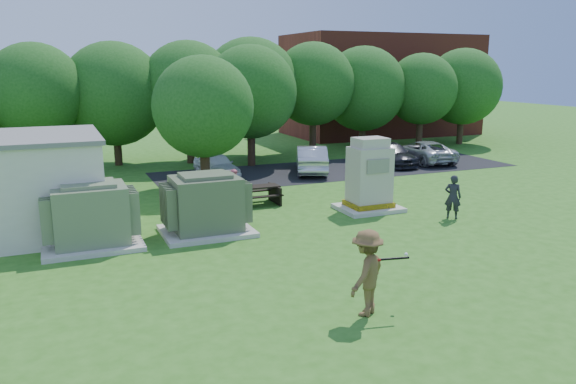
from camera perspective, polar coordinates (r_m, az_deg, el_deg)
name	(u,v)px	position (r m, az deg, el deg)	size (l,w,h in m)	color
ground	(342,264)	(16.39, 5.48, -7.29)	(120.00, 120.00, 0.00)	#2D6619
brick_building	(380,85)	(47.84, 9.37, 10.65)	(15.00, 8.00, 8.00)	maroon
parking_strip	(338,169)	(31.11, 5.10, 2.33)	(20.00, 6.00, 0.01)	#232326
transformer_left	(91,217)	(18.62, -19.41, -2.39)	(3.00, 2.40, 2.07)	beige
transformer_right	(206,206)	(19.16, -8.33, -1.38)	(3.00, 2.40, 2.07)	beige
generator_cabinet	(369,179)	(22.20, 8.26, 1.33)	(2.36, 1.93, 2.88)	beige
picnic_table	(257,193)	(23.03, -3.16, -0.10)	(1.82, 1.36, 0.78)	black
batter	(367,273)	(12.96, 8.01, -8.13)	(1.30, 0.75, 2.01)	brown
person_by_generator	(453,197)	(21.70, 16.40, -0.48)	(0.60, 0.40, 1.66)	black
person_at_picnic	(235,187)	(22.99, -5.43, 0.50)	(0.72, 0.56, 1.49)	pink
car_white	(216,165)	(28.93, -7.28, 2.73)	(1.47, 3.65, 1.24)	white
car_silver_a	(311,159)	(29.92, 2.38, 3.36)	(1.54, 4.43, 1.46)	#B5B5BA
car_dark	(391,154)	(32.77, 10.40, 3.80)	(1.76, 4.32, 1.25)	black
car_silver_b	(424,152)	(34.09, 13.61, 4.02)	(2.13, 4.61, 1.28)	#B3B2B7
batting_equipment	(391,258)	(13.07, 10.40, -6.65)	(1.15, 0.47, 0.16)	black
tree_row	(219,91)	(33.33, -7.04, 10.16)	(41.30, 13.30, 7.30)	#47301E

